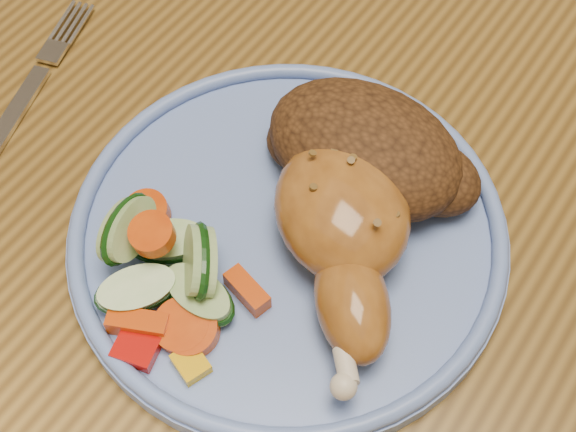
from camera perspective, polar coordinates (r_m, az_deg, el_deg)
The scene contains 7 objects.
dining_table at distance 0.57m, azimuth 10.06°, elevation -4.34°, with size 0.90×1.40×0.75m.
plate at distance 0.48m, azimuth 0.00°, elevation -1.36°, with size 0.26×0.26×0.01m, color #607CC2.
plate_rim at distance 0.47m, azimuth 0.00°, elevation -0.66°, with size 0.26×0.26×0.01m, color #607CC2.
chicken_leg at distance 0.45m, azimuth 4.01°, elevation -1.13°, with size 0.13×0.15×0.05m.
rice_pilaf at distance 0.48m, azimuth 5.76°, elevation 4.58°, with size 0.13×0.09×0.05m.
vegetable_pile at distance 0.45m, azimuth -8.55°, elevation -3.94°, with size 0.11×0.10×0.05m.
fork at distance 0.57m, azimuth -18.30°, elevation 7.93°, with size 0.06×0.15×0.00m.
Camera 1 is at (0.07, -0.28, 1.16)m, focal length 50.00 mm.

